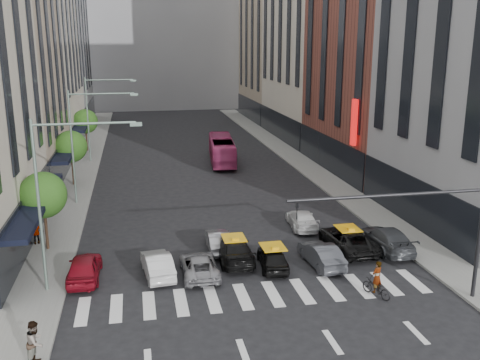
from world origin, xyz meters
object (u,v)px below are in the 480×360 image
taxi_left (234,249)px  pedestrian_near (35,342)px  streetlamp_far (96,108)px  taxi_center (273,258)px  streetlamp_mid (84,132)px  car_red (84,267)px  motorcycle (376,288)px  bus (222,150)px  streetlamp_near (57,183)px  car_white_front (157,264)px  pedestrian_far (36,233)px

taxi_left → pedestrian_near: pedestrian_near is taller
streetlamp_far → taxi_center: streetlamp_far is taller
streetlamp_mid → taxi_left: size_ratio=1.82×
car_red → pedestrian_near: bearing=82.9°
streetlamp_mid → car_red: bearing=-86.7°
motorcycle → taxi_left: bearing=-67.4°
car_red → bus: 30.25m
car_red → taxi_center: car_red is taller
streetlamp_near → bus: 32.02m
streetlamp_mid → bus: (13.09, 12.88, -4.47)m
streetlamp_near → pedestrian_near: 8.41m
bus → motorcycle: bus is taller
motorcycle → car_white_front: bearing=-47.6°
streetlamp_far → car_white_front: size_ratio=2.18×
taxi_center → pedestrian_far: 15.37m
streetlamp_mid → pedestrian_far: 10.60m
taxi_left → taxi_center: size_ratio=1.30×
streetlamp_near → taxi_center: 12.63m
streetlamp_near → streetlamp_mid: bearing=90.0°
car_red → pedestrian_far: size_ratio=2.75×
streetlamp_mid → motorcycle: size_ratio=4.92×
bus → pedestrian_far: 26.90m
car_white_front → motorcycle: car_white_front is taller
streetlamp_far → bus: bearing=-13.4°
streetlamp_near → car_white_front: bearing=11.4°
streetlamp_mid → car_red: size_ratio=2.12×
car_white_front → bus: (8.25, 27.90, 0.75)m
car_red → taxi_left: car_red is taller
bus → taxi_center: bearing=92.5°
taxi_left → taxi_center: (2.02, -1.50, -0.07)m
streetlamp_mid → motorcycle: (15.79, -19.81, -5.42)m
car_white_front → motorcycle: size_ratio=2.25×
bus → pedestrian_far: bearing=60.2°
streetlamp_mid → pedestrian_near: streetlamp_mid is taller
streetlamp_far → car_red: 31.23m
car_red → pedestrian_far: 6.72m
taxi_left → pedestrian_far: (-12.00, 4.79, 0.20)m
car_red → pedestrian_near: 8.20m
streetlamp_mid → pedestrian_far: bearing=-105.9°
taxi_left → car_red: bearing=7.5°
car_white_front → taxi_left: bearing=-171.9°
car_white_front → pedestrian_far: (-7.40, 6.02, 0.24)m
streetlamp_far → pedestrian_near: (-0.36, -38.89, -4.82)m
taxi_left → motorcycle: (6.35, -6.02, -0.24)m
streetlamp_mid → bus: 18.90m
streetlamp_far → taxi_center: (11.46, -31.30, -5.26)m
car_white_front → taxi_center: 6.62m
streetlamp_near → pedestrian_far: (-2.56, 7.00, -4.98)m
car_white_front → pedestrian_near: pedestrian_near is taller
pedestrian_near → taxi_center: bearing=-44.1°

